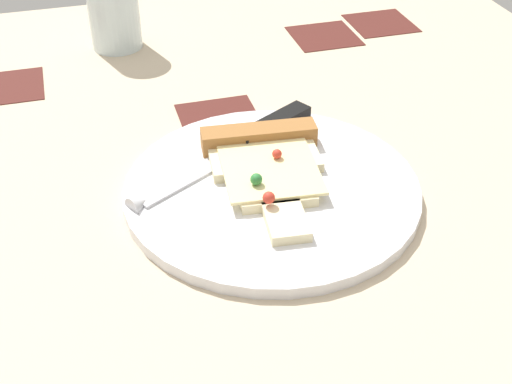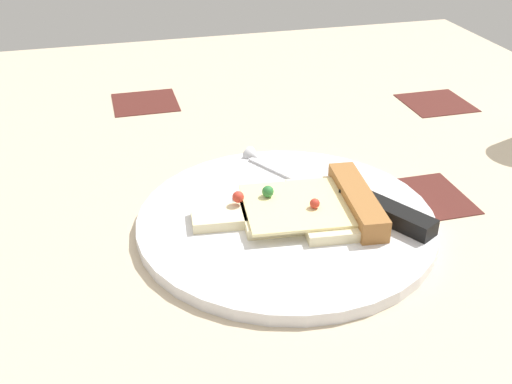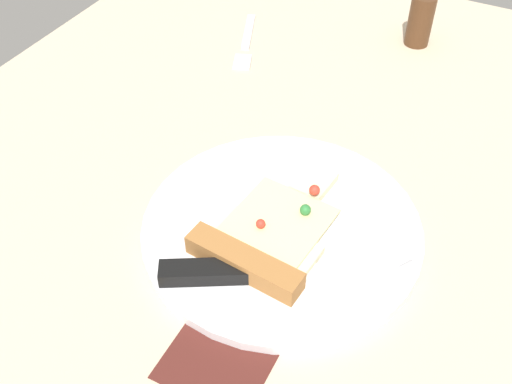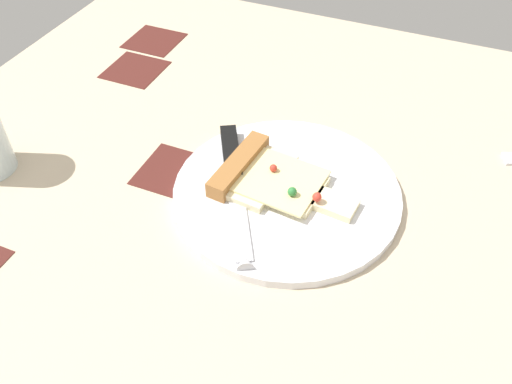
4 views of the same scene
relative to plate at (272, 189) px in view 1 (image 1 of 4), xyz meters
The scene contains 5 objects.
ground_plane 9.60cm from the plate, 164.88° to the right, with size 115.73×115.73×3.00cm.
plate is the anchor object (origin of this frame).
pizza_slice 2.94cm from the plate, 84.61° to the left, with size 12.20×18.09×2.45cm.
knife 7.03cm from the plate, 98.95° to the left, with size 21.93×13.64×2.45cm.
drinking_glass 40.35cm from the plate, 105.10° to the left, with size 6.84×6.84×11.61cm, color silver.
Camera 1 is at (-7.10, -48.36, 39.92)cm, focal length 47.67 mm.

